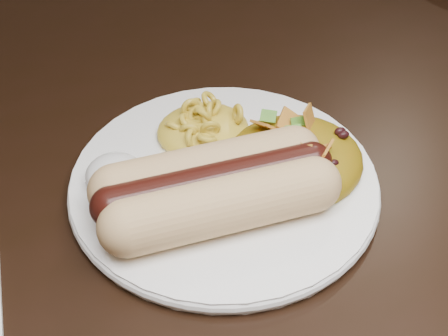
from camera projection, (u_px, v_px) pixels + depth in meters
name	position (u px, v px, depth m)	size (l,w,h in m)	color
table	(241.00, 183.00, 0.66)	(1.60, 0.90, 0.75)	black
plate	(224.00, 184.00, 0.51)	(0.23, 0.23, 0.01)	white
hotdog	(215.00, 187.00, 0.47)	(0.14, 0.07, 0.04)	tan
mac_and_cheese	(203.00, 120.00, 0.54)	(0.07, 0.07, 0.03)	yellow
sour_cream	(114.00, 170.00, 0.50)	(0.04, 0.04, 0.03)	white
taco_salad	(295.00, 149.00, 0.51)	(0.10, 0.10, 0.05)	#CC5507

